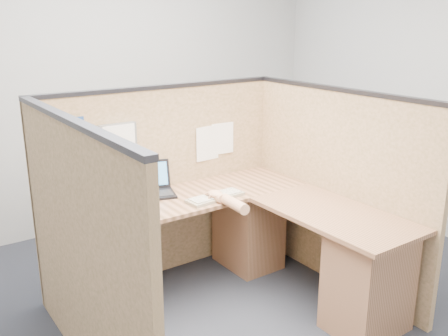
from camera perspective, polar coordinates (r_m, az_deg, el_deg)
floor at (r=3.58m, az=1.66°, el=-17.43°), size 5.00×5.00×0.00m
wall_back at (r=4.99m, az=-14.00°, el=9.17°), size 5.00×0.00×5.00m
cubicle_partitions at (r=3.54m, az=-2.36°, el=-3.82°), size 2.06×1.83×1.53m
l_desk at (r=3.67m, az=1.36°, el=-9.37°), size 1.95×1.75×0.73m
laptop at (r=3.83m, az=-8.55°, el=-2.10°), size 0.38×0.39×0.23m
keyboard at (r=3.69m, az=-0.99°, el=-3.32°), size 0.46×0.19×0.03m
mouse at (r=3.65m, az=-1.03°, el=-3.39°), size 0.13×0.09×0.05m
hand_forearm at (r=3.53m, az=0.48°, el=-3.78°), size 0.12×0.42×0.09m
blue_poster at (r=3.59m, az=-17.09°, el=3.48°), size 0.20×0.01×0.26m
american_flag at (r=3.70m, az=-11.95°, el=3.76°), size 0.20×0.01×0.35m
file_holder at (r=3.70m, az=-11.95°, el=2.33°), size 0.28×0.05×0.35m
paper_left at (r=4.10m, az=-1.90°, el=2.83°), size 0.22×0.02×0.28m
paper_right at (r=4.18m, az=-0.16°, el=3.39°), size 0.21×0.02×0.26m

